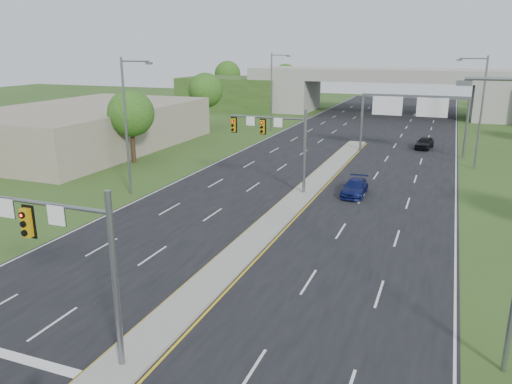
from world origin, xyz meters
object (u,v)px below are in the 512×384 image
object	(u,v)px
overpass	(388,95)
car_far_c	(424,143)
signal_mast_far	(278,136)
sign_gantry	(412,108)
signal_mast_near	(60,244)
car_far_b	(355,187)

from	to	relation	value
overpass	car_far_c	distance (m)	32.21
signal_mast_far	car_far_c	world-z (taller)	signal_mast_far
car_far_c	sign_gantry	bearing A→B (deg)	-101.12
overpass	car_far_c	world-z (taller)	overpass
signal_mast_near	sign_gantry	bearing A→B (deg)	78.75
signal_mast_near	signal_mast_far	distance (m)	25.00
overpass	car_far_b	xyz separation A→B (m)	(3.98, -53.74, -2.90)
signal_mast_near	car_far_c	size ratio (longest dim) A/B	1.69
signal_mast_far	car_far_b	bearing A→B (deg)	12.07
overpass	car_far_c	xyz separation A→B (m)	(8.18, -31.02, -2.83)
signal_mast_far	car_far_c	bearing A→B (deg)	66.53
sign_gantry	car_far_b	xyz separation A→B (m)	(-2.71, -18.66, -4.58)
car_far_c	car_far_b	bearing A→B (deg)	-91.37
signal_mast_near	sign_gantry	xyz separation A→B (m)	(8.95, 44.99, 0.51)
sign_gantry	car_far_c	world-z (taller)	sign_gantry
signal_mast_far	sign_gantry	distance (m)	21.91
car_far_b	car_far_c	world-z (taller)	car_far_c
car_far_c	signal_mast_far	bearing A→B (deg)	-104.37
sign_gantry	car_far_c	size ratio (longest dim) A/B	2.80
sign_gantry	car_far_b	distance (m)	19.40
signal_mast_near	signal_mast_far	size ratio (longest dim) A/B	1.00
signal_mast_near	overpass	xyz separation A→B (m)	(2.26, 80.07, -1.17)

